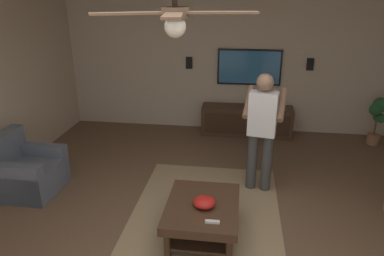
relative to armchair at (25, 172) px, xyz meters
name	(u,v)px	position (x,y,z in m)	size (l,w,h in m)	color
ground_plane	(209,251)	(-0.91, -2.61, -0.28)	(8.94, 8.94, 0.00)	brown
wall_back_tv	(229,59)	(2.87, -2.61, 1.10)	(0.10, 6.44, 2.76)	#C6B299
area_rug	(204,223)	(-0.43, -2.51, -0.27)	(2.88, 1.82, 0.01)	#9E8460
armchair	(25,172)	(0.00, 0.00, 0.00)	(0.81, 0.82, 0.82)	slate
coffee_table	(202,212)	(-0.63, -2.51, 0.02)	(1.00, 0.80, 0.40)	#422B1C
media_console	(246,121)	(2.53, -3.01, 0.00)	(0.45, 1.70, 0.55)	#422B1C
tv	(249,67)	(2.77, -3.01, 0.98)	(0.05, 1.19, 0.67)	black
person_standing	(262,126)	(0.50, -3.17, 0.65)	(0.60, 0.60, 1.64)	#3F3F3F
potted_plant_short	(378,115)	(2.39, -5.30, 0.26)	(0.28, 0.32, 0.86)	#9E6B4C
bowl	(204,202)	(-0.67, -2.54, 0.18)	(0.24, 0.24, 0.11)	red
remote_white	(212,222)	(-0.96, -2.65, 0.13)	(0.15, 0.04, 0.02)	white
remote_black	(205,203)	(-0.63, -2.54, 0.13)	(0.15, 0.04, 0.02)	black
vase_round	(267,102)	(2.52, -3.37, 0.38)	(0.22, 0.22, 0.22)	red
wall_speaker_left	(310,64)	(2.79, -4.11, 1.06)	(0.06, 0.12, 0.22)	black
wall_speaker_right	(189,63)	(2.79, -1.86, 1.03)	(0.06, 0.12, 0.22)	black
ceiling_fan	(175,17)	(-1.36, -2.37, 2.15)	(1.20, 1.17, 0.46)	#4C3828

